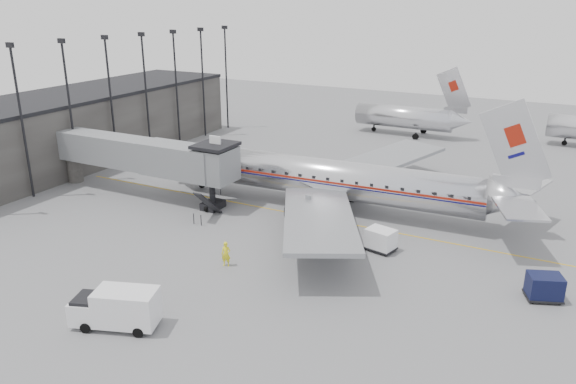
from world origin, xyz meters
name	(u,v)px	position (x,y,z in m)	size (l,w,h in m)	color
ground	(281,240)	(0.00, 0.00, 0.00)	(160.00, 160.00, 0.00)	slate
terminal	(75,128)	(-34.00, 10.00, 4.00)	(12.00, 46.00, 8.00)	#343230
apron_line	(341,222)	(3.00, 6.00, 0.01)	(0.15, 60.00, 0.01)	gold
jet_bridge	(150,157)	(-16.66, 3.67, 4.18)	(21.00, 6.20, 7.10)	slate
floodlight_masts	(129,93)	(-27.50, 13.00, 8.36)	(0.90, 42.25, 15.25)	black
distant_aircraft_near	(405,116)	(-1.79, 42.00, 2.73)	(16.39, 3.20, 10.26)	silver
airliner	(332,179)	(0.74, 8.90, 2.97)	(37.32, 34.53, 11.80)	silver
service_van	(116,307)	(-2.82, -16.02, 1.32)	(5.69, 3.69, 2.50)	white
baggage_cart_navy	(544,287)	(20.21, -0.36, 0.95)	(2.74, 2.43, 1.78)	black
baggage_cart_white	(381,239)	(8.00, 2.00, 0.96)	(2.63, 2.23, 1.80)	white
ramp_worker	(226,254)	(-1.44, -6.00, 0.96)	(0.70, 0.46, 1.93)	yellow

